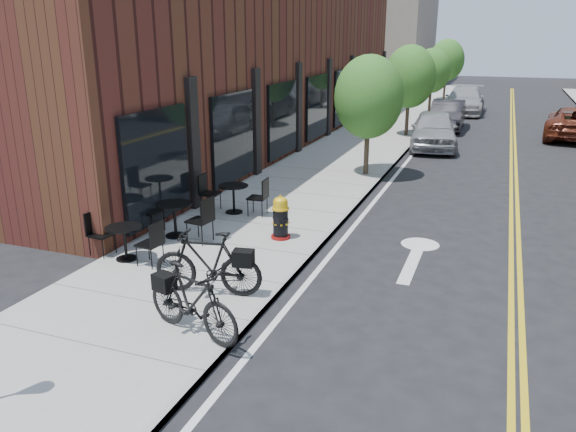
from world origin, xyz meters
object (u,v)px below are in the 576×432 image
at_px(bistro_set_a, 125,238).
at_px(bistro_set_c, 234,195).
at_px(fire_hydrant, 281,218).
at_px(parked_car_a, 434,130).
at_px(parked_car_c, 465,100).
at_px(bicycle_left, 208,263).
at_px(parked_car_far, 576,123).
at_px(bistro_set_b, 175,215).
at_px(parked_car_b, 447,115).
at_px(bicycle_right, 192,301).

xyz_separation_m(bistro_set_a, bistro_set_c, (0.66, 3.64, 0.02)).
height_order(fire_hydrant, parked_car_a, parked_car_a).
distance_m(bistro_set_c, parked_car_c, 23.29).
xyz_separation_m(bicycle_left, bistro_set_a, (-2.34, 0.81, -0.13)).
relative_size(bistro_set_a, parked_car_far, 0.33).
bearing_deg(bistro_set_a, bistro_set_c, 85.13).
xyz_separation_m(bistro_set_a, parked_car_c, (4.69, 26.57, 0.20)).
bearing_deg(bistro_set_b, parked_car_b, 84.99).
height_order(bistro_set_a, bistro_set_c, bistro_set_c).
distance_m(bistro_set_b, parked_car_c, 25.42).
relative_size(bistro_set_c, parked_car_b, 0.41).
relative_size(bistro_set_a, parked_car_b, 0.39).
xyz_separation_m(bicycle_left, bicycle_right, (0.47, -1.35, -0.02)).
bearing_deg(bistro_set_c, bistro_set_a, -103.66).
relative_size(bistro_set_b, parked_car_b, 0.44).
height_order(bicycle_left, bistro_set_c, bicycle_left).
relative_size(bicycle_right, parked_car_b, 0.43).
height_order(bistro_set_a, parked_car_far, parked_car_far).
bearing_deg(bicycle_left, fire_hydrant, 167.58).
relative_size(fire_hydrant, parked_car_far, 0.19).
height_order(bicycle_right, parked_car_far, parked_car_far).
xyz_separation_m(bicycle_left, bistro_set_c, (-1.68, 4.45, -0.11)).
bearing_deg(bistro_set_b, fire_hydrant, 25.48).
xyz_separation_m(parked_car_a, parked_car_far, (5.70, 4.52, -0.04)).
xyz_separation_m(fire_hydrant, bistro_set_a, (-2.48, -2.29, -0.01)).
relative_size(bistro_set_c, parked_car_a, 0.39).
bearing_deg(bicycle_left, bicycle_right, 9.32).
relative_size(bicycle_right, bistro_set_c, 1.06).
bearing_deg(bicycle_left, bistro_set_c, -169.13).
relative_size(bistro_set_b, parked_car_far, 0.37).
distance_m(bicycle_left, parked_car_a, 15.82).
xyz_separation_m(fire_hydrant, bistro_set_c, (-1.82, 1.35, 0.00)).
xyz_separation_m(fire_hydrant, bicycle_right, (0.33, -4.46, 0.09)).
relative_size(parked_car_a, parked_car_c, 0.84).
bearing_deg(bicycle_left, parked_car_a, 163.07).
relative_size(bistro_set_b, parked_car_a, 0.43).
bearing_deg(bicycle_right, bicycle_left, 36.11).
bearing_deg(bicycle_right, bistro_set_c, 37.29).
height_order(bistro_set_c, parked_car_a, parked_car_a).
relative_size(bicycle_left, bistro_set_b, 1.02).
height_order(bistro_set_a, parked_car_a, parked_car_a).
height_order(bistro_set_a, bistro_set_b, bistro_set_b).
height_order(bistro_set_a, parked_car_c, parked_car_c).
height_order(bistro_set_b, parked_car_a, parked_car_a).
xyz_separation_m(parked_car_c, parked_car_far, (5.31, -7.16, -0.06)).
xyz_separation_m(fire_hydrant, bicycle_left, (-0.14, -3.10, 0.11)).
height_order(bistro_set_a, parked_car_b, parked_car_b).
xyz_separation_m(bistro_set_c, parked_car_c, (4.03, 22.94, 0.18)).
height_order(fire_hydrant, parked_car_b, parked_car_b).
bearing_deg(bistro_set_c, fire_hydrant, -39.79).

